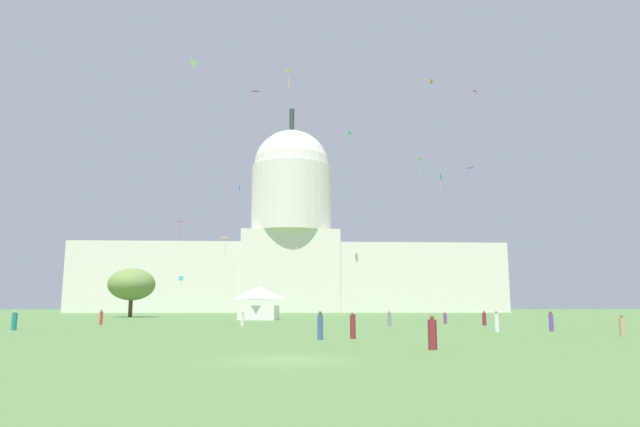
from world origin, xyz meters
TOP-DOWN VIEW (x-y plane):
  - ground_plane at (0.00, 0.00)m, footprint 800.00×800.00m
  - capitol_building at (-0.16, 176.95)m, footprint 149.07×28.37m
  - event_tent at (-4.86, 66.57)m, footprint 6.65×5.84m
  - tree_west_far at (-31.16, 90.45)m, footprint 9.06×9.28m
  - person_denim_lawn_far_left at (2.04, 13.40)m, footprint 0.50×0.50m
  - person_grey_back_right at (10.38, 36.16)m, footprint 0.50×0.50m
  - person_red_lawn_far_right at (-21.48, 43.77)m, footprint 0.43×0.43m
  - person_purple_mid_center at (22.07, 24.39)m, footprint 0.51×0.51m
  - person_white_deep_crowd at (17.07, 23.45)m, footprint 0.52×0.52m
  - person_purple_mid_right at (18.72, 45.31)m, footprint 0.46×0.46m
  - person_maroon_back_center at (7.08, 4.82)m, footprint 0.60×0.60m
  - person_tan_edge_east at (23.52, 16.45)m, footprint 0.52×0.52m
  - person_maroon_front_center at (4.23, 14.51)m, footprint 0.49×0.49m
  - person_teal_near_tree_east at (-24.21, 29.05)m, footprint 0.51×0.51m
  - person_maroon_back_left at (21.49, 39.44)m, footprint 0.43×0.43m
  - person_white_front_right at (-5.08, 39.78)m, footprint 0.54×0.54m
  - kite_magenta_high at (38.25, 88.88)m, footprint 1.64×1.59m
  - kite_lime_high at (32.49, 112.60)m, footprint 1.57×1.39m
  - kite_white_mid at (-9.65, 32.70)m, footprint 0.81×1.76m
  - kite_red_mid at (-25.82, 108.75)m, footprint 1.81×1.31m
  - kite_turquoise_mid at (31.52, 92.10)m, footprint 0.71×0.79m
  - kite_yellow_high at (-0.28, 69.26)m, footprint 0.99×1.18m
  - kite_violet_mid at (36.06, 85.19)m, footprint 1.49×1.89m
  - kite_pink_mid at (1.59, 143.97)m, footprint 0.69×0.99m
  - kite_green_high at (18.22, 148.82)m, footprint 0.86×0.86m
  - kite_cyan_low at (-32.09, 144.86)m, footprint 1.39×1.39m
  - kite_blue_high at (-15.49, 142.45)m, footprint 0.27×0.80m
  - kite_orange_high at (32.46, 100.67)m, footprint 0.79×0.67m
  - kite_gold_low at (-10.38, 66.74)m, footprint 1.24×0.68m
  - kite_magenta_high_b at (-9.09, 110.76)m, footprint 1.76×0.87m

SIDE VIEW (x-z plane):
  - ground_plane at x=0.00m, z-range 0.00..0.00m
  - person_purple_mid_right at x=18.72m, z-range -0.07..1.41m
  - person_white_front_right at x=-5.08m, z-range -0.07..1.41m
  - person_tan_edge_east at x=23.52m, z-range -0.08..1.42m
  - person_maroon_back_left at x=21.49m, z-range -0.08..1.52m
  - person_grey_back_right at x=10.38m, z-range -0.06..1.56m
  - person_maroon_back_center at x=7.08m, z-range -0.08..1.60m
  - person_teal_near_tree_east at x=-24.21m, z-range -0.08..1.65m
  - person_purple_mid_center at x=22.07m, z-range -0.06..1.64m
  - person_white_deep_crowd at x=17.07m, z-range -0.07..1.65m
  - person_red_lawn_far_right at x=-21.48m, z-range -0.06..1.66m
  - person_maroon_front_center at x=4.23m, z-range -0.07..1.70m
  - person_denim_lawn_far_left at x=2.04m, z-range -0.06..1.74m
  - event_tent at x=-4.86m, z-range 0.05..5.26m
  - tree_west_far at x=-31.16m, z-range 1.60..11.07m
  - kite_cyan_low at x=-32.09m, z-range 8.62..11.72m
  - kite_gold_low at x=-10.38m, z-range 11.04..13.82m
  - kite_pink_mid at x=1.59m, z-range 18.62..19.74m
  - kite_red_mid at x=-25.82m, z-range 19.01..22.78m
  - capitol_building at x=-0.16m, z-range -14.24..59.71m
  - kite_white_mid at x=-9.65m, z-range 26.54..26.84m
  - kite_turquoise_mid at x=31.52m, z-range 26.14..30.80m
  - kite_violet_mid at x=36.06m, z-range 27.72..30.08m
  - kite_blue_high at x=-15.49m, z-range 35.25..38.11m
  - kite_lime_high at x=32.49m, z-range 35.89..40.03m
  - kite_yellow_high at x=-0.28m, z-range 39.99..42.97m
  - kite_magenta_high at x=38.25m, z-range 46.49..46.73m
  - kite_orange_high at x=32.46m, z-range 53.49..54.44m
  - kite_magenta_high_b at x=-9.09m, z-range 52.10..56.55m
  - kite_green_high at x=18.22m, z-range 54.11..58.45m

